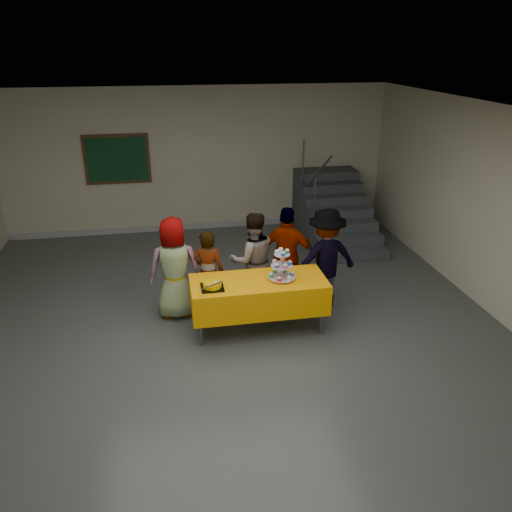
{
  "coord_description": "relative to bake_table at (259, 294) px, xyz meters",
  "views": [
    {
      "loc": [
        -0.67,
        -5.39,
        3.81
      ],
      "look_at": [
        0.47,
        0.87,
        1.05
      ],
      "focal_mm": 35.0,
      "sensor_mm": 36.0,
      "label": 1
    }
  ],
  "objects": [
    {
      "name": "schoolchild_b",
      "position": [
        -0.65,
        0.58,
        0.11
      ],
      "size": [
        0.56,
        0.44,
        1.33
      ],
      "primitive_type": "imported",
      "rotation": [
        0.0,
        0.0,
        2.86
      ],
      "color": "slate",
      "rests_on": "ground"
    },
    {
      "name": "noticeboard",
      "position": [
        -2.11,
        4.3,
        1.04
      ],
      "size": [
        1.3,
        0.05,
        1.0
      ],
      "color": "#472B16",
      "rests_on": "ground"
    },
    {
      "name": "schoolchild_a",
      "position": [
        -1.13,
        0.62,
        0.21
      ],
      "size": [
        0.75,
        0.49,
        1.53
      ],
      "primitive_type": "imported",
      "rotation": [
        0.0,
        0.0,
        3.13
      ],
      "color": "slate",
      "rests_on": "ground"
    },
    {
      "name": "room_shell",
      "position": [
        -0.47,
        -0.65,
        1.57
      ],
      "size": [
        10.0,
        10.04,
        3.02
      ],
      "color": "#4C514C",
      "rests_on": "ground"
    },
    {
      "name": "bake_table",
      "position": [
        0.0,
        0.0,
        0.0
      ],
      "size": [
        1.88,
        0.78,
        0.77
      ],
      "color": "#595960",
      "rests_on": "ground"
    },
    {
      "name": "staircase",
      "position": [
        2.23,
        3.46,
        -0.07
      ],
      "size": [
        1.3,
        2.4,
        2.04
      ],
      "color": "#424447",
      "rests_on": "ground"
    },
    {
      "name": "schoolchild_d",
      "position": [
        0.57,
        0.7,
        0.23
      ],
      "size": [
        0.99,
        0.71,
        1.56
      ],
      "primitive_type": "imported",
      "rotation": [
        0.0,
        0.0,
        2.74
      ],
      "color": "slate",
      "rests_on": "ground"
    },
    {
      "name": "schoolchild_e",
      "position": [
        1.13,
        0.54,
        0.22
      ],
      "size": [
        1.06,
        0.68,
        1.56
      ],
      "primitive_type": "imported",
      "rotation": [
        0.0,
        0.0,
        3.24
      ],
      "color": "slate",
      "rests_on": "ground"
    },
    {
      "name": "bear_cake",
      "position": [
        -0.65,
        -0.12,
        0.27
      ],
      "size": [
        0.32,
        0.36,
        0.12
      ],
      "color": "black",
      "rests_on": "bake_table"
    },
    {
      "name": "cupcake_stand",
      "position": [
        0.32,
        -0.01,
        0.39
      ],
      "size": [
        0.38,
        0.38,
        0.44
      ],
      "color": "silver",
      "rests_on": "bake_table"
    },
    {
      "name": "schoolchild_c",
      "position": [
        0.05,
        0.74,
        0.19
      ],
      "size": [
        0.77,
        0.62,
        1.5
      ],
      "primitive_type": "imported",
      "rotation": [
        0.0,
        0.0,
        3.21
      ],
      "color": "slate",
      "rests_on": "ground"
    }
  ]
}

